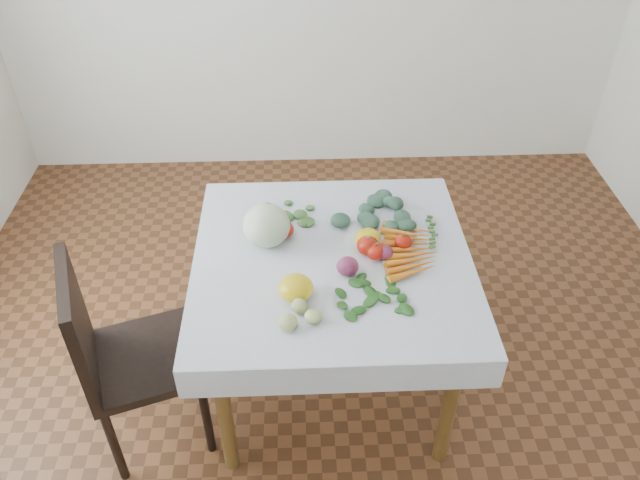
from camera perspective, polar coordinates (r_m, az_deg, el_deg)
The scene contains 18 objects.
ground at distance 3.07m, azimuth 0.97°, elevation -12.44°, with size 4.00×4.00×0.00m, color brown.
table at distance 2.59m, azimuth 1.13°, elevation -3.35°, with size 1.00×1.00×0.75m.
tablecloth at distance 2.53m, azimuth 1.16°, elevation -1.68°, with size 1.12×1.12×0.01m, color white.
chair at distance 2.57m, azimuth -18.04°, elevation -9.59°, with size 0.54×0.54×0.95m.
cabbage at distance 2.55m, azimuth -4.92°, elevation 1.33°, with size 0.20×0.20×0.18m, color silver.
tomato_a at distance 2.53m, azimuth 4.39°, elevation -0.51°, with size 0.09×0.09×0.08m, color #AA190B.
tomato_b at distance 2.51m, azimuth 5.16°, elevation -1.06°, with size 0.08×0.08×0.07m, color #AA190B.
tomato_c at distance 2.62m, azimuth -3.26°, elevation 0.99°, with size 0.08×0.08×0.07m, color #AA190B.
tomato_d at distance 2.57m, azimuth 7.63°, elevation -0.18°, with size 0.07×0.07×0.06m, color #AA190B.
heirloom_back at distance 2.56m, azimuth 4.39°, elevation 0.13°, with size 0.11×0.11×0.08m, color yellow.
heirloom_front at distance 2.32m, azimuth -2.20°, elevation -4.40°, with size 0.13×0.13×0.09m, color yellow.
onion_a at distance 2.43m, azimuth 2.54°, elevation -2.41°, with size 0.09×0.09×0.07m, color #5E1B37.
onion_b at distance 2.51m, azimuth 5.88°, elevation -1.13°, with size 0.07×0.07×0.06m, color #5E1B37.
tomatillo_cluster at distance 2.24m, azimuth -2.26°, elevation -7.12°, with size 0.09×0.13×0.05m.
carrot_bunch at distance 2.56m, azimuth 8.29°, elevation -0.85°, with size 0.22×0.39×0.03m.
kale_bunch at distance 2.75m, azimuth 4.69°, elevation 2.64°, with size 0.36×0.27×0.04m.
basil_bunch at distance 2.36m, azimuth 5.17°, elevation -5.12°, with size 0.26×0.23×0.01m.
dill_bunch at distance 2.75m, azimuth -2.93°, elevation 2.51°, with size 0.22×0.19×0.02m.
Camera 1 is at (-0.13, -1.92, 2.39)m, focal length 35.00 mm.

